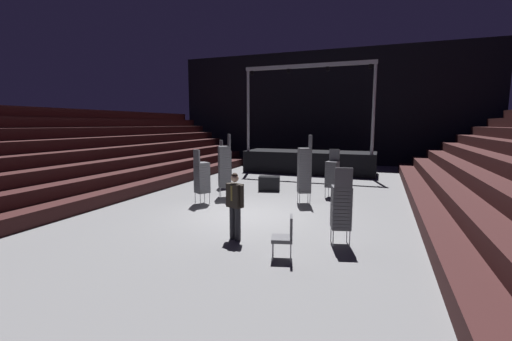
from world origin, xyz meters
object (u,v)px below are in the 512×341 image
object	(u,v)px
man_with_tie	(235,202)
loose_chair_near_man	(285,235)
chair_stack_front_right	(225,166)
stage_riser	(309,160)
chair_stack_mid_centre	(225,164)
equipment_road_case	(269,183)
chair_stack_mid_right	(304,170)
chair_stack_mid_left	(202,177)
chair_stack_front_left	(341,206)
chair_stack_rear_left	(332,173)

from	to	relation	value
man_with_tie	loose_chair_near_man	world-z (taller)	man_with_tie
man_with_tie	chair_stack_front_right	bearing A→B (deg)	-39.92
stage_riser	chair_stack_mid_centre	bearing A→B (deg)	-114.58
equipment_road_case	loose_chair_near_man	distance (m)	7.56
chair_stack_mid_centre	loose_chair_near_man	world-z (taller)	chair_stack_mid_centre
chair_stack_mid_right	stage_riser	bearing A→B (deg)	-13.32
stage_riser	chair_stack_mid_left	size ratio (longest dim) A/B	3.80
chair_stack_front_left	chair_stack_rear_left	bearing A→B (deg)	84.56
chair_stack_mid_right	chair_stack_mid_centre	bearing A→B (deg)	40.35
chair_stack_mid_centre	loose_chair_near_man	xyz separation A→B (m)	(4.79, -7.20, -0.53)
chair_stack_mid_right	equipment_road_case	size ratio (longest dim) A/B	2.75
man_with_tie	chair_stack_mid_centre	size ratio (longest dim) A/B	0.79
chair_stack_front_left	chair_stack_mid_centre	xyz separation A→B (m)	(-5.80, 5.92, 0.13)
chair_stack_front_right	chair_stack_rear_left	world-z (taller)	chair_stack_front_right
chair_stack_front_right	chair_stack_rear_left	size ratio (longest dim) A/B	1.32
chair_stack_mid_left	loose_chair_near_man	distance (m)	5.71
chair_stack_mid_left	chair_stack_rear_left	xyz separation A→B (m)	(4.24, 2.72, -0.04)
chair_stack_mid_left	equipment_road_case	distance (m)	3.60
chair_stack_mid_centre	loose_chair_near_man	bearing A→B (deg)	-8.93
chair_stack_front_right	chair_stack_rear_left	bearing A→B (deg)	-104.45
chair_stack_front_left	chair_stack_front_right	size ratio (longest dim) A/B	0.76
chair_stack_mid_centre	chair_stack_rear_left	bearing A→B (deg)	40.44
chair_stack_front_right	equipment_road_case	world-z (taller)	chair_stack_front_right
chair_stack_front_right	equipment_road_case	distance (m)	2.46
chair_stack_mid_right	chair_stack_rear_left	xyz separation A→B (m)	(0.80, 1.42, -0.29)
stage_riser	equipment_road_case	xyz separation A→B (m)	(-0.54, -6.00, -0.42)
chair_stack_mid_right	loose_chair_near_man	xyz separation A→B (m)	(0.72, -5.18, -0.70)
stage_riser	chair_stack_mid_left	distance (m)	9.43
chair_stack_front_left	loose_chair_near_man	distance (m)	1.68
chair_stack_front_left	equipment_road_case	world-z (taller)	chair_stack_front_left
stage_riser	chair_stack_mid_centre	distance (m)	6.47
chair_stack_mid_left	chair_stack_mid_centre	distance (m)	3.38
stage_riser	chair_stack_rear_left	world-z (taller)	stage_riser
chair_stack_rear_left	man_with_tie	bearing A→B (deg)	86.67
chair_stack_mid_right	loose_chair_near_man	distance (m)	5.28
chair_stack_front_right	chair_stack_mid_centre	distance (m)	2.26
chair_stack_front_left	chair_stack_mid_centre	world-z (taller)	chair_stack_mid_centre
man_with_tie	equipment_road_case	xyz separation A→B (m)	(-1.15, 6.32, -0.64)
chair_stack_mid_centre	chair_stack_mid_left	bearing A→B (deg)	-31.83
stage_riser	chair_stack_mid_left	xyz separation A→B (m)	(-2.06, -9.20, 0.25)
loose_chair_near_man	chair_stack_mid_centre	bearing A→B (deg)	18.67
chair_stack_rear_left	loose_chair_near_man	size ratio (longest dim) A/B	1.99
man_with_tie	chair_stack_mid_centre	xyz separation A→B (m)	(-3.30, 6.44, 0.12)
chair_stack_mid_right	chair_stack_rear_left	size ratio (longest dim) A/B	1.32
stage_riser	man_with_tie	size ratio (longest dim) A/B	4.44
chair_stack_mid_left	chair_stack_front_right	bearing A→B (deg)	108.36
man_with_tie	chair_stack_mid_centre	distance (m)	7.24
man_with_tie	chair_stack_rear_left	size ratio (longest dim) A/B	0.90
stage_riser	chair_stack_front_left	xyz separation A→B (m)	(3.11, -11.79, 0.21)
chair_stack_mid_right	loose_chair_near_man	bearing A→B (deg)	164.55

